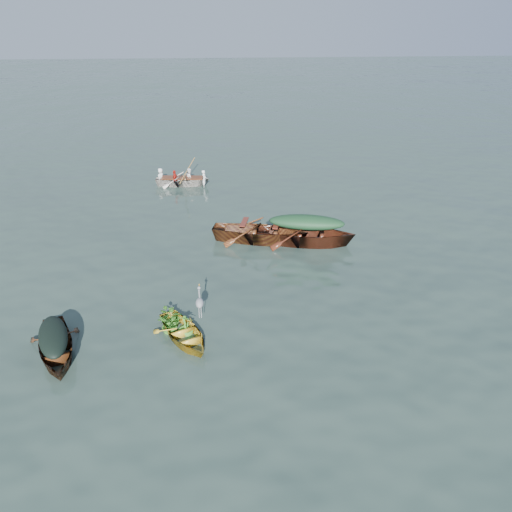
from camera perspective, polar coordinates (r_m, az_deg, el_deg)
The scene contains 13 objects.
ground at distance 16.29m, azimuth -3.05°, elevation -3.39°, with size 140.00×140.00×0.00m, color #2C3E36.
yellow_dinghy at distance 14.00m, azimuth -8.19°, elevation -9.42°, with size 1.22×2.82×0.74m, color gold.
dark_covered_boat at distance 14.33m, azimuth -21.77°, elevation -10.42°, with size 1.30×3.50×0.86m, color #44210F.
green_tarp_boat at distance 19.08m, azimuth 5.68°, elevation 1.37°, with size 1.60×5.14×1.25m, color #481810.
open_wooden_boat at distance 19.19m, azimuth 0.48°, elevation 1.68°, with size 1.58×5.09×1.23m, color brown.
rowed_boat at distance 25.43m, azimuth -8.35°, elevation 7.98°, with size 1.12×3.73×0.86m, color beige.
dark_tarp_cover at distance 13.97m, azimuth -22.21°, elevation -8.36°, with size 0.72×1.93×0.40m, color black.
green_tarp_cover at distance 18.71m, azimuth 5.81°, elevation 3.80°, with size 0.88×2.83×0.52m, color #143217.
thwart_benches at distance 18.92m, azimuth 0.49°, elevation 3.41°, with size 0.95×2.55×0.04m, color #501B12, non-canonical shape.
heron at distance 13.75m, azimuth -6.44°, elevation -5.84°, with size 0.28×0.40×0.92m, color gray, non-canonical shape.
dinghy_weeds at distance 14.05m, azimuth -9.25°, elevation -6.05°, with size 0.70×0.90×0.60m, color #2E6A1B.
rowers at distance 25.18m, azimuth -8.48°, elevation 9.72°, with size 1.01×2.61×0.76m, color white.
oars at distance 25.28m, azimuth -8.42°, elevation 8.96°, with size 2.60×0.60×0.06m, color olive, non-canonical shape.
Camera 1 is at (-0.13, -14.00, 8.32)m, focal length 35.00 mm.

